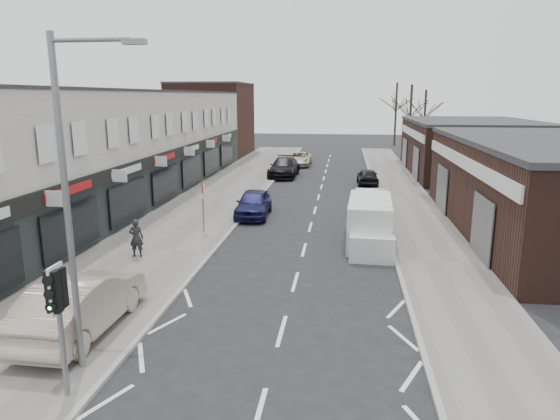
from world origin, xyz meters
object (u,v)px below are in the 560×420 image
(sedan_on_pavement, at_px, (81,303))
(parked_car_left_a, at_px, (254,203))
(warning_sign, at_px, (203,191))
(parked_car_left_b, at_px, (284,167))
(parked_car_right_b, at_px, (368,177))
(parked_car_left_c, at_px, (299,159))
(pedestrian, at_px, (136,238))
(white_van, at_px, (370,224))
(street_lamp, at_px, (72,190))
(parked_car_right_a, at_px, (370,201))
(traffic_light, at_px, (57,301))

(sedan_on_pavement, height_order, parked_car_left_a, sedan_on_pavement)
(warning_sign, bearing_deg, sedan_on_pavement, -92.62)
(parked_car_left_b, bearing_deg, parked_car_right_b, -23.89)
(parked_car_left_a, height_order, parked_car_left_b, parked_car_left_b)
(parked_car_left_a, xyz_separation_m, parked_car_left_c, (0.66, 21.55, -0.09))
(pedestrian, height_order, parked_car_left_a, pedestrian)
(white_van, height_order, sedan_on_pavement, white_van)
(street_lamp, bearing_deg, parked_car_right_a, 66.70)
(pedestrian, xyz_separation_m, parked_car_left_c, (4.15, 29.77, -0.26))
(parked_car_left_b, bearing_deg, traffic_light, -90.48)
(white_van, relative_size, parked_car_left_b, 0.99)
(warning_sign, relative_size, sedan_on_pavement, 0.53)
(sedan_on_pavement, distance_m, pedestrian, 6.86)
(parked_car_left_c, height_order, parked_car_right_b, parked_car_left_c)
(street_lamp, relative_size, sedan_on_pavement, 1.57)
(parked_car_right_b, bearing_deg, street_lamp, 72.25)
(street_lamp, bearing_deg, traffic_light, -84.12)
(street_lamp, distance_m, parked_car_right_a, 19.94)
(white_van, height_order, pedestrian, white_van)
(pedestrian, distance_m, parked_car_left_a, 8.93)
(traffic_light, bearing_deg, parked_car_left_a, 86.82)
(parked_car_left_a, xyz_separation_m, parked_car_right_b, (6.90, 11.22, -0.11))
(parked_car_right_a, height_order, parked_car_right_b, parked_car_right_a)
(warning_sign, relative_size, parked_car_left_b, 0.48)
(warning_sign, xyz_separation_m, parked_car_left_a, (1.76, 4.00, -1.44))
(warning_sign, distance_m, sedan_on_pavement, 11.05)
(pedestrian, bearing_deg, parked_car_right_b, -125.19)
(white_van, bearing_deg, sedan_on_pavement, -127.47)
(parked_car_left_a, distance_m, parked_car_right_b, 13.17)
(parked_car_left_b, relative_size, parked_car_left_c, 1.16)
(parked_car_left_a, height_order, parked_car_right_b, parked_car_left_a)
(street_lamp, height_order, parked_car_left_b, street_lamp)
(sedan_on_pavement, xyz_separation_m, parked_car_right_a, (8.88, 16.14, -0.16))
(pedestrian, relative_size, parked_car_right_b, 0.42)
(traffic_light, xyz_separation_m, parked_car_right_b, (7.90, 29.24, -1.76))
(parked_car_left_b, xyz_separation_m, parked_car_right_b, (6.90, -3.24, -0.16))
(street_lamp, bearing_deg, parked_car_left_a, 86.17)
(traffic_light, height_order, pedestrian, traffic_light)
(sedan_on_pavement, bearing_deg, parked_car_right_b, -108.54)
(street_lamp, distance_m, white_van, 14.57)
(parked_car_right_a, distance_m, parked_car_right_b, 10.05)
(parked_car_left_b, height_order, parked_car_right_b, parked_car_left_b)
(traffic_light, height_order, parked_car_left_c, traffic_light)
(traffic_light, distance_m, warning_sign, 14.04)
(traffic_light, xyz_separation_m, parked_car_left_b, (1.00, 32.48, -1.61))
(parked_car_left_a, bearing_deg, sedan_on_pavement, -100.56)
(white_van, xyz_separation_m, parked_car_left_a, (-6.32, 4.81, -0.24))
(white_van, distance_m, parked_car_right_b, 16.05)
(warning_sign, bearing_deg, parked_car_left_a, 66.28)
(traffic_light, distance_m, parked_car_right_b, 30.34)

